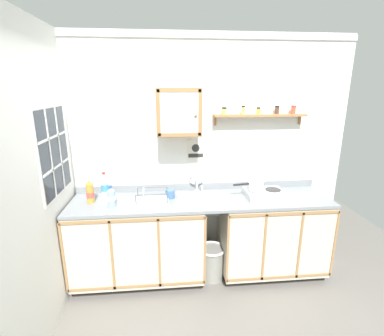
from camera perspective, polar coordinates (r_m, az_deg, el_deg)
floor at (r=3.32m, az=2.50°, el=-23.58°), size 5.82×5.82×0.00m
back_wall at (r=3.29m, az=1.25°, el=2.39°), size 3.42×0.07×2.67m
side_wall_left at (r=2.60m, az=-29.27°, el=-3.60°), size 0.05×3.42×2.67m
lower_cabinet_run at (r=3.31m, az=-10.61°, el=-14.31°), size 1.42×0.62×0.91m
lower_cabinet_run_right at (r=3.50m, az=15.51°, el=-12.84°), size 1.18×0.62×0.91m
countertop at (r=3.11m, az=1.92°, el=-6.46°), size 2.78×0.64×0.03m
backsplash at (r=3.36m, az=1.28°, el=-3.69°), size 2.78×0.02×0.08m
sink at (r=3.14m, az=1.45°, el=-6.25°), size 0.48×0.43×0.48m
hot_plate_stove at (r=3.25m, az=14.30°, el=-4.99°), size 0.42×0.32×0.07m
saucepan at (r=3.21m, az=12.49°, el=-3.42°), size 0.35×0.18×0.10m
bottle_opaque_white_0 at (r=3.14m, az=-17.01°, el=-3.74°), size 0.08×0.08×0.32m
bottle_water_blue_1 at (r=2.99m, az=-15.82°, el=-5.61°), size 0.08×0.08×0.22m
bottle_juice_amber_2 at (r=3.15m, az=-19.68°, el=-4.57°), size 0.08×0.08×0.26m
dish_rack at (r=3.07m, az=-8.12°, el=-6.20°), size 0.34×0.24×0.15m
mug at (r=3.12m, az=-4.31°, el=-5.17°), size 0.11×0.11×0.09m
wall_cabinet at (r=3.01m, az=-2.70°, el=11.16°), size 0.46×0.34×0.48m
spice_shelf at (r=3.27m, az=13.49°, el=10.36°), size 1.03×0.14×0.22m
warning_sign at (r=3.24m, az=0.74°, el=3.46°), size 0.20×0.01×0.25m
window at (r=2.94m, az=-25.87°, el=2.92°), size 0.03×0.70×0.84m
trash_bin at (r=3.42m, az=3.97°, el=-18.13°), size 0.31×0.31×0.38m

